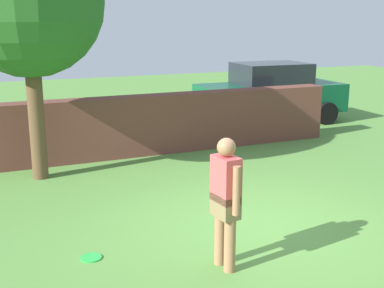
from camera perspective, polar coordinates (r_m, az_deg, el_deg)
The scene contains 6 objects.
ground_plane at distance 7.57m, azimuth 7.64°, elevation -9.16°, with size 40.00×40.00×0.00m, color #568C3D.
brick_wall at distance 10.97m, azimuth -11.63°, elevation 1.56°, with size 11.70×0.50×1.31m, color brown.
tree at distance 9.68m, azimuth -17.94°, elevation 14.86°, with size 2.67×2.67×4.58m.
person at distance 6.02m, azimuth 3.78°, elevation -6.03°, with size 0.25×0.54×1.62m.
car at distance 14.90m, azimuth 8.79°, elevation 5.69°, with size 4.27×2.07×1.72m.
frisbee_green at distance 6.70m, azimuth -11.26°, elevation -12.40°, with size 0.27×0.27×0.02m, color green.
Camera 1 is at (-3.66, -5.93, 2.95)m, focal length 47.53 mm.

